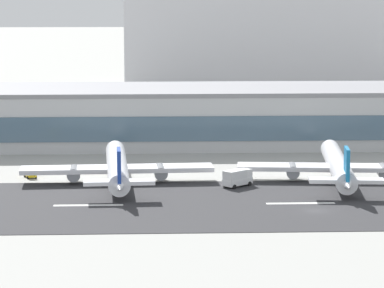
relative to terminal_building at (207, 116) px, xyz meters
The scene contains 10 objects.
ground_plane 74.90m from the terminal_building, 79.14° to the right, with size 1400.00×1400.00×0.00m, color #9E9E99.
runway_strip 69.30m from the terminal_building, 78.25° to the right, with size 800.00×40.92×0.08m, color #2D2D30.
runway_centreline_dash_3 72.13m from the terminal_building, 109.92° to the right, with size 12.00×1.20×0.01m, color white.
runway_centreline_dash_4 68.96m from the terminal_building, 79.67° to the right, with size 12.00×1.20×0.01m, color white.
terminal_building is the anchor object (origin of this frame).
distant_hotel_block 120.07m from the terminal_building, 78.15° to the left, with size 92.98×27.72×34.54m, color #BCBCC1.
airliner_navy_tail_gate_0 52.07m from the terminal_building, 112.68° to the right, with size 37.10×44.69×9.32m.
airliner_blue_tail_gate_1 53.28m from the terminal_building, 65.00° to the right, with size 39.23×44.25×9.25m.
service_baggage_tug_0 56.15m from the terminal_building, 131.90° to the right, with size 2.83×3.57×2.20m.
service_box_truck_1 52.53m from the terminal_building, 87.13° to the right, with size 6.07×5.79×3.25m.
Camera 1 is at (-28.14, -168.08, 38.29)m, focal length 96.29 mm.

